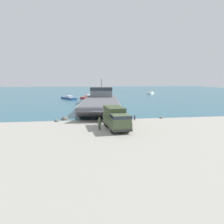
{
  "coord_description": "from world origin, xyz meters",
  "views": [
    {
      "loc": [
        -3.41,
        -34.94,
        7.21
      ],
      "look_at": [
        2.14,
        1.01,
        1.74
      ],
      "focal_mm": 35.0,
      "sensor_mm": 36.0,
      "label": 1
    }
  ],
  "objects": [
    {
      "name": "military_truck",
      "position": [
        1.97,
        -3.98,
        1.61
      ],
      "size": [
        3.1,
        7.73,
        3.11
      ],
      "rotation": [
        0.0,
        0.0,
        -1.5
      ],
      "color": "#475638",
      "rests_on": "ground_plane"
    },
    {
      "name": "mooring_bollard",
      "position": [
        6.46,
        2.39,
        0.47
      ],
      "size": [
        0.31,
        0.31,
        0.86
      ],
      "color": "#333338",
      "rests_on": "ground_plane"
    },
    {
      "name": "moored_boat_c",
      "position": [
        0.68,
        48.56,
        0.48
      ],
      "size": [
        7.14,
        8.16,
        1.44
      ],
      "rotation": [
        0.0,
        0.0,
        5.61
      ],
      "color": "#B22323",
      "rests_on": "ground_plane"
    },
    {
      "name": "shoreline_rock_c",
      "position": [
        -3.37,
        4.76,
        0.0
      ],
      "size": [
        0.66,
        0.66,
        0.66
      ],
      "primitive_type": "sphere",
      "color": "gray",
      "rests_on": "ground_plane"
    },
    {
      "name": "shoreline_rock_b",
      "position": [
        -5.91,
        4.43,
        0.0
      ],
      "size": [
        1.26,
        1.26,
        1.26
      ],
      "primitive_type": "sphere",
      "color": "#66605B",
      "rests_on": "ground_plane"
    },
    {
      "name": "moored_boat_b",
      "position": [
        31.45,
        67.31,
        0.5
      ],
      "size": [
        4.69,
        5.24,
        1.5
      ],
      "rotation": [
        0.0,
        0.0,
        2.49
      ],
      "color": "white",
      "rests_on": "ground_plane"
    },
    {
      "name": "shoreline_rock_a",
      "position": [
        -7.19,
        2.94,
        0.0
      ],
      "size": [
        0.82,
        0.82,
        0.82
      ],
      "primitive_type": "sphere",
      "color": "#66605B",
      "rests_on": "ground_plane"
    },
    {
      "name": "moored_boat_a",
      "position": [
        -6.89,
        46.41,
        0.44
      ],
      "size": [
        6.14,
        9.07,
        1.31
      ],
      "rotation": [
        0.0,
        0.0,
        0.47
      ],
      "color": "navy",
      "rests_on": "ground_plane"
    },
    {
      "name": "ground_plane",
      "position": [
        0.0,
        0.0,
        0.0
      ],
      "size": [
        240.0,
        240.0,
        0.0
      ],
      "primitive_type": "plane",
      "color": "#9E998E"
    },
    {
      "name": "soldier_on_ramp",
      "position": [
        -0.5,
        -4.33,
        1.03
      ],
      "size": [
        0.49,
        0.48,
        1.78
      ],
      "rotation": [
        0.0,
        0.0,
        3.97
      ],
      "color": "#3D4C33",
      "rests_on": "ground_plane"
    },
    {
      "name": "landing_craft",
      "position": [
        2.68,
        24.08,
        1.74
      ],
      "size": [
        12.83,
        37.63,
        7.37
      ],
      "rotation": [
        0.0,
        0.0,
        -0.12
      ],
      "color": "slate",
      "rests_on": "ground_plane"
    },
    {
      "name": "shoreline_rock_d",
      "position": [
        11.76,
        3.21,
        0.0
      ],
      "size": [
        0.64,
        0.64,
        0.64
      ],
      "primitive_type": "sphere",
      "color": "#66605B",
      "rests_on": "ground_plane"
    },
    {
      "name": "water_surface",
      "position": [
        0.0,
        93.57,
        0.0
      ],
      "size": [
        240.0,
        180.0,
        0.01
      ],
      "primitive_type": "cube",
      "color": "#285B70",
      "rests_on": "ground_plane"
    }
  ]
}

